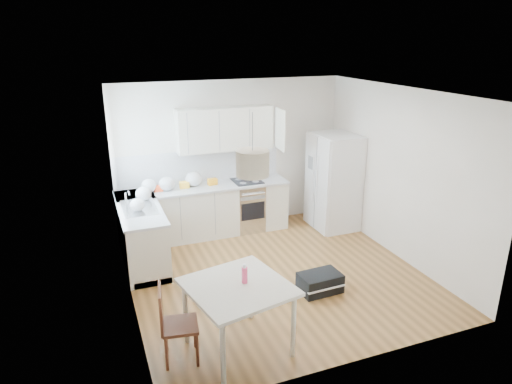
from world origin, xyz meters
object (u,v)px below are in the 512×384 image
dining_chair (180,324)px  dining_table (238,293)px  refrigerator (334,181)px  gym_bag (320,282)px

dining_chair → dining_table: bearing=3.1°
dining_table → refrigerator: bearing=32.4°
dining_chair → gym_bag: (2.12, 0.70, -0.32)m
dining_table → dining_chair: (-0.64, 0.07, -0.28)m
refrigerator → gym_bag: refrigerator is taller
dining_chair → gym_bag: size_ratio=1.57×
dining_chair → gym_bag: bearing=27.8°
refrigerator → dining_table: size_ratio=1.41×
gym_bag → refrigerator: bearing=53.3°
dining_table → gym_bag: 1.77m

